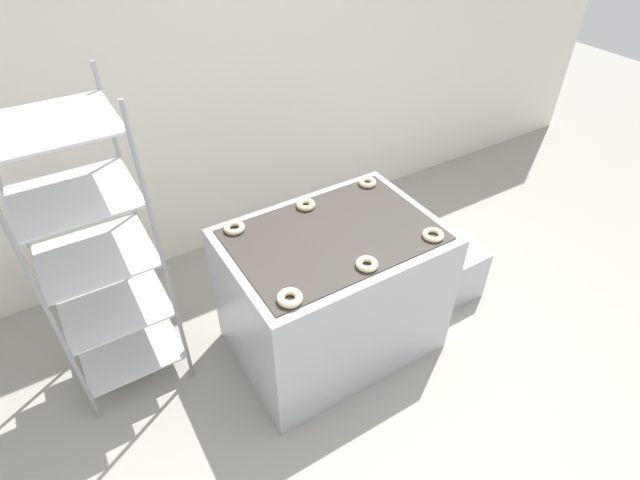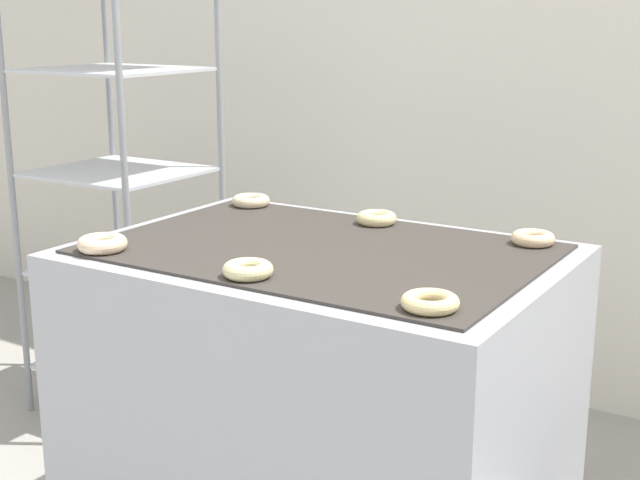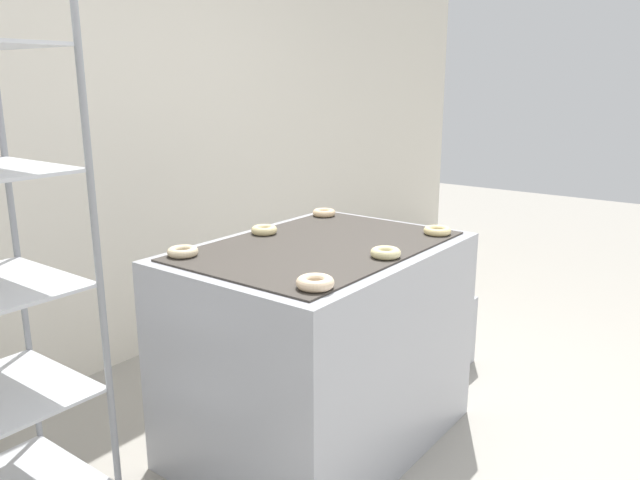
{
  "view_description": "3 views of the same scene",
  "coord_description": "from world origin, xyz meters",
  "px_view_note": "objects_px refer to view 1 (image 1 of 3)",
  "views": [
    {
      "loc": [
        -1.23,
        -1.17,
        2.68
      ],
      "look_at": [
        0.0,
        0.84,
        0.78
      ],
      "focal_mm": 28.0,
      "sensor_mm": 36.0,
      "label": 1
    },
    {
      "loc": [
        1.2,
        -1.25,
        1.53
      ],
      "look_at": [
        0.0,
        0.69,
        0.94
      ],
      "focal_mm": 50.0,
      "sensor_mm": 36.0,
      "label": 2
    },
    {
      "loc": [
        -2.04,
        -0.84,
        1.6
      ],
      "look_at": [
        0.0,
        0.69,
        0.94
      ],
      "focal_mm": 35.0,
      "sensor_mm": 36.0,
      "label": 3
    }
  ],
  "objects_px": {
    "baking_rack_cart": "(96,256)",
    "donut_far_left": "(234,228)",
    "fryer_machine": "(333,292)",
    "donut_far_right": "(367,182)",
    "donut_near_center": "(367,264)",
    "donut_near_left": "(290,298)",
    "donut_far_center": "(306,204)",
    "donut_near_right": "(433,235)",
    "glaze_bin": "(455,272)"
  },
  "relations": [
    {
      "from": "glaze_bin",
      "to": "donut_near_right",
      "type": "xyz_separation_m",
      "value": [
        -0.57,
        -0.24,
        0.74
      ]
    },
    {
      "from": "fryer_machine",
      "to": "donut_near_right",
      "type": "height_order",
      "value": "donut_near_right"
    },
    {
      "from": "donut_far_left",
      "to": "donut_near_right",
      "type": "bearing_deg",
      "value": -34.65
    },
    {
      "from": "donut_far_left",
      "to": "donut_near_left",
      "type": "bearing_deg",
      "value": -89.91
    },
    {
      "from": "donut_near_center",
      "to": "donut_far_right",
      "type": "height_order",
      "value": "donut_near_center"
    },
    {
      "from": "fryer_machine",
      "to": "donut_far_right",
      "type": "distance_m",
      "value": 0.75
    },
    {
      "from": "fryer_machine",
      "to": "baking_rack_cart",
      "type": "xyz_separation_m",
      "value": [
        -1.2,
        0.49,
        0.48
      ]
    },
    {
      "from": "donut_near_left",
      "to": "donut_far_right",
      "type": "distance_m",
      "value": 1.14
    },
    {
      "from": "donut_near_left",
      "to": "donut_near_center",
      "type": "bearing_deg",
      "value": 0.84
    },
    {
      "from": "donut_far_right",
      "to": "donut_far_left",
      "type": "bearing_deg",
      "value": 179.86
    },
    {
      "from": "baking_rack_cart",
      "to": "donut_far_center",
      "type": "xyz_separation_m",
      "value": [
        1.2,
        -0.17,
        0.0
      ]
    },
    {
      "from": "baking_rack_cart",
      "to": "donut_far_center",
      "type": "distance_m",
      "value": 1.22
    },
    {
      "from": "glaze_bin",
      "to": "donut_near_left",
      "type": "relative_size",
      "value": 3.08
    },
    {
      "from": "baking_rack_cart",
      "to": "donut_near_right",
      "type": "bearing_deg",
      "value": -25.69
    },
    {
      "from": "donut_near_right",
      "to": "glaze_bin",
      "type": "bearing_deg",
      "value": 22.79
    },
    {
      "from": "fryer_machine",
      "to": "donut_far_center",
      "type": "xyz_separation_m",
      "value": [
        0.0,
        0.32,
        0.48
      ]
    },
    {
      "from": "donut_near_left",
      "to": "donut_far_center",
      "type": "relative_size",
      "value": 1.1
    },
    {
      "from": "baking_rack_cart",
      "to": "donut_far_right",
      "type": "distance_m",
      "value": 1.68
    },
    {
      "from": "donut_near_right",
      "to": "donut_far_right",
      "type": "xyz_separation_m",
      "value": [
        0.0,
        0.64,
        0.0
      ]
    },
    {
      "from": "glaze_bin",
      "to": "donut_near_right",
      "type": "bearing_deg",
      "value": -157.21
    },
    {
      "from": "donut_near_center",
      "to": "fryer_machine",
      "type": "bearing_deg",
      "value": 90.2
    },
    {
      "from": "donut_far_left",
      "to": "baking_rack_cart",
      "type": "bearing_deg",
      "value": 167.89
    },
    {
      "from": "donut_far_left",
      "to": "donut_far_right",
      "type": "xyz_separation_m",
      "value": [
        0.94,
        -0.0,
        -0.0
      ]
    },
    {
      "from": "fryer_machine",
      "to": "donut_far_center",
      "type": "distance_m",
      "value": 0.58
    },
    {
      "from": "baking_rack_cart",
      "to": "glaze_bin",
      "type": "height_order",
      "value": "baking_rack_cart"
    },
    {
      "from": "donut_near_center",
      "to": "donut_far_center",
      "type": "height_order",
      "value": "same"
    },
    {
      "from": "baking_rack_cart",
      "to": "donut_far_center",
      "type": "relative_size",
      "value": 15.72
    },
    {
      "from": "donut_far_left",
      "to": "donut_near_center",
      "type": "bearing_deg",
      "value": -54.38
    },
    {
      "from": "baking_rack_cart",
      "to": "donut_near_center",
      "type": "relative_size",
      "value": 15.38
    },
    {
      "from": "donut_near_left",
      "to": "donut_far_right",
      "type": "relative_size",
      "value": 1.11
    },
    {
      "from": "donut_near_center",
      "to": "donut_far_left",
      "type": "distance_m",
      "value": 0.8
    },
    {
      "from": "donut_near_left",
      "to": "donut_near_right",
      "type": "relative_size",
      "value": 1.04
    },
    {
      "from": "donut_near_center",
      "to": "donut_far_left",
      "type": "height_order",
      "value": "donut_near_center"
    },
    {
      "from": "fryer_machine",
      "to": "donut_far_left",
      "type": "relative_size",
      "value": 10.22
    },
    {
      "from": "donut_near_left",
      "to": "donut_near_right",
      "type": "xyz_separation_m",
      "value": [
        0.93,
        0.02,
        -0.0
      ]
    },
    {
      "from": "donut_near_right",
      "to": "donut_far_center",
      "type": "height_order",
      "value": "donut_far_center"
    },
    {
      "from": "donut_far_left",
      "to": "donut_far_center",
      "type": "relative_size",
      "value": 1.04
    },
    {
      "from": "fryer_machine",
      "to": "donut_far_right",
      "type": "bearing_deg",
      "value": 34.91
    },
    {
      "from": "donut_near_center",
      "to": "donut_far_right",
      "type": "xyz_separation_m",
      "value": [
        0.47,
        0.65,
        -0.0
      ]
    },
    {
      "from": "donut_near_left",
      "to": "donut_near_right",
      "type": "distance_m",
      "value": 0.93
    },
    {
      "from": "donut_near_center",
      "to": "donut_far_right",
      "type": "relative_size",
      "value": 1.04
    },
    {
      "from": "fryer_machine",
      "to": "donut_near_left",
      "type": "height_order",
      "value": "donut_near_left"
    },
    {
      "from": "donut_near_left",
      "to": "donut_far_left",
      "type": "relative_size",
      "value": 1.06
    },
    {
      "from": "baking_rack_cart",
      "to": "donut_near_right",
      "type": "relative_size",
      "value": 14.94
    },
    {
      "from": "donut_far_left",
      "to": "donut_far_center",
      "type": "xyz_separation_m",
      "value": [
        0.47,
        -0.01,
        0.0
      ]
    },
    {
      "from": "donut_near_center",
      "to": "baking_rack_cart",
      "type": "bearing_deg",
      "value": 146.01
    },
    {
      "from": "donut_near_center",
      "to": "donut_near_right",
      "type": "xyz_separation_m",
      "value": [
        0.46,
        0.01,
        -0.0
      ]
    },
    {
      "from": "fryer_machine",
      "to": "donut_far_center",
      "type": "relative_size",
      "value": 10.6
    },
    {
      "from": "donut_near_right",
      "to": "donut_far_left",
      "type": "xyz_separation_m",
      "value": [
        -0.93,
        0.64,
        0.0
      ]
    },
    {
      "from": "baking_rack_cart",
      "to": "donut_far_left",
      "type": "bearing_deg",
      "value": -12.11
    }
  ]
}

